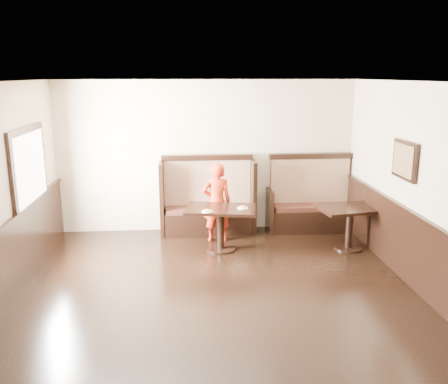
{
  "coord_description": "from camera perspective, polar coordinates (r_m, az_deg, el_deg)",
  "views": [
    {
      "loc": [
        -0.42,
        -5.2,
        2.88
      ],
      "look_at": [
        0.22,
        2.35,
        1.0
      ],
      "focal_mm": 38.0,
      "sensor_mm": 36.0,
      "label": 1
    }
  ],
  "objects": [
    {
      "name": "ground",
      "position": [
        5.96,
        -0.25,
        -14.96
      ],
      "size": [
        7.0,
        7.0,
        0.0
      ],
      "primitive_type": "plane",
      "color": "black",
      "rests_on": "ground"
    },
    {
      "name": "booth_main",
      "position": [
        8.83,
        -1.97,
        -1.54
      ],
      "size": [
        1.75,
        0.72,
        1.45
      ],
      "color": "black",
      "rests_on": "ground"
    },
    {
      "name": "room_shell",
      "position": [
        5.92,
        -3.38,
        -8.05
      ],
      "size": [
        7.0,
        7.0,
        7.0
      ],
      "color": "beige",
      "rests_on": "ground"
    },
    {
      "name": "child",
      "position": [
        8.32,
        -0.87,
        -1.25
      ],
      "size": [
        0.53,
        0.37,
        1.41
      ],
      "primitive_type": "imported",
      "rotation": [
        0.0,
        0.0,
        3.2
      ],
      "color": "#B52913",
      "rests_on": "ground"
    },
    {
      "name": "pizza_plate_left",
      "position": [
        7.64,
        -2.06,
        -2.3
      ],
      "size": [
        0.18,
        0.18,
        0.03
      ],
      "color": "white",
      "rests_on": "table_main"
    },
    {
      "name": "pizza_plate_right",
      "position": [
        7.84,
        2.23,
        -1.87
      ],
      "size": [
        0.18,
        0.18,
        0.03
      ],
      "color": "white",
      "rests_on": "table_main"
    },
    {
      "name": "table_main",
      "position": [
        7.91,
        -0.38,
        -3.1
      ],
      "size": [
        1.26,
        0.91,
        0.73
      ],
      "rotation": [
        0.0,
        0.0,
        -0.18
      ],
      "color": "black",
      "rests_on": "ground"
    },
    {
      "name": "table_neighbor",
      "position": [
        8.24,
        14.89,
        -3.01
      ],
      "size": [
        1.15,
        0.86,
        0.73
      ],
      "rotation": [
        0.0,
        0.0,
        0.18
      ],
      "color": "black",
      "rests_on": "ground"
    },
    {
      "name": "booth_neighbor",
      "position": [
        9.14,
        10.34,
        -1.52
      ],
      "size": [
        1.65,
        0.72,
        1.45
      ],
      "color": "black",
      "rests_on": "ground"
    }
  ]
}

